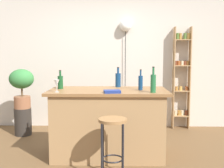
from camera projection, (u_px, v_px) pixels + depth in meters
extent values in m
plane|color=brown|center=(107.00, 164.00, 3.67)|extent=(12.00, 12.00, 0.00)
cube|color=beige|center=(111.00, 56.00, 5.45)|extent=(6.40, 0.10, 2.80)
cube|color=#A87F51|center=(108.00, 124.00, 3.91)|extent=(1.52, 0.74, 0.91)
cube|color=olive|center=(108.00, 91.00, 3.86)|extent=(1.65, 0.81, 0.04)
cylinder|color=black|center=(102.00, 153.00, 3.11)|extent=(0.02, 0.02, 0.67)
cylinder|color=black|center=(123.00, 153.00, 3.11)|extent=(0.02, 0.02, 0.67)
cylinder|color=black|center=(103.00, 146.00, 3.35)|extent=(0.02, 0.02, 0.67)
cylinder|color=black|center=(123.00, 146.00, 3.34)|extent=(0.02, 0.02, 0.67)
torus|color=black|center=(113.00, 159.00, 3.24)|extent=(0.26, 0.26, 0.02)
cylinder|color=#9E7042|center=(113.00, 120.00, 3.19)|extent=(0.33, 0.33, 0.03)
cube|color=#A87F51|center=(174.00, 78.00, 5.32)|extent=(0.02, 0.17, 1.95)
cube|color=#A87F51|center=(189.00, 78.00, 5.31)|extent=(0.02, 0.17, 1.95)
cube|color=#A87F51|center=(180.00, 116.00, 5.39)|extent=(0.29, 0.17, 0.02)
cylinder|color=beige|center=(175.00, 113.00, 5.39)|extent=(0.06, 0.06, 0.10)
cylinder|color=#AD7A38|center=(179.00, 113.00, 5.39)|extent=(0.06, 0.06, 0.10)
cylinder|color=beige|center=(182.00, 113.00, 5.40)|extent=(0.06, 0.06, 0.10)
cylinder|color=brown|center=(186.00, 113.00, 5.38)|extent=(0.06, 0.06, 0.10)
cube|color=#A87F51|center=(181.00, 91.00, 5.34)|extent=(0.29, 0.17, 0.02)
cylinder|color=#AD7A38|center=(177.00, 88.00, 5.33)|extent=(0.05, 0.05, 0.08)
cylinder|color=gold|center=(181.00, 88.00, 5.34)|extent=(0.05, 0.05, 0.08)
cylinder|color=#994C23|center=(187.00, 88.00, 5.32)|extent=(0.05, 0.05, 0.08)
cube|color=#A87F51|center=(182.00, 66.00, 5.28)|extent=(0.29, 0.17, 0.02)
cylinder|color=brown|center=(176.00, 63.00, 5.29)|extent=(0.06, 0.06, 0.08)
cylinder|color=#994C23|center=(179.00, 63.00, 5.27)|extent=(0.06, 0.06, 0.08)
cylinder|color=beige|center=(182.00, 63.00, 5.27)|extent=(0.06, 0.06, 0.08)
cylinder|color=brown|center=(185.00, 63.00, 5.27)|extent=(0.06, 0.06, 0.08)
cylinder|color=#AD7A38|center=(187.00, 63.00, 5.29)|extent=(0.06, 0.06, 0.08)
cube|color=#A87F51|center=(183.00, 40.00, 5.23)|extent=(0.29, 0.17, 0.02)
cylinder|color=#4C7033|center=(177.00, 36.00, 5.22)|extent=(0.06, 0.06, 0.12)
cylinder|color=#AD7A38|center=(180.00, 36.00, 5.23)|extent=(0.06, 0.06, 0.12)
cylinder|color=#4C7033|center=(185.00, 36.00, 5.22)|extent=(0.06, 0.06, 0.12)
cylinder|color=gold|center=(189.00, 36.00, 5.23)|extent=(0.06, 0.06, 0.12)
cylinder|color=#2D2823|center=(23.00, 121.00, 4.94)|extent=(0.30, 0.30, 0.48)
cylinder|color=#935B3D|center=(22.00, 102.00, 4.90)|extent=(0.28, 0.28, 0.21)
cylinder|color=brown|center=(22.00, 92.00, 4.88)|extent=(0.03, 0.03, 0.16)
ellipsoid|color=#387F3D|center=(21.00, 79.00, 4.85)|extent=(0.43, 0.39, 0.35)
cylinder|color=navy|center=(141.00, 83.00, 3.84)|extent=(0.06, 0.06, 0.20)
cylinder|color=navy|center=(141.00, 73.00, 3.82)|extent=(0.02, 0.02, 0.08)
cylinder|color=black|center=(141.00, 70.00, 3.82)|extent=(0.03, 0.03, 0.01)
cylinder|color=navy|center=(118.00, 80.00, 4.17)|extent=(0.08, 0.08, 0.21)
cylinder|color=navy|center=(118.00, 71.00, 4.16)|extent=(0.03, 0.03, 0.08)
cylinder|color=black|center=(118.00, 68.00, 4.15)|extent=(0.03, 0.03, 0.01)
cylinder|color=#194C23|center=(60.00, 82.00, 3.95)|extent=(0.08, 0.08, 0.19)
cylinder|color=#194C23|center=(60.00, 73.00, 3.94)|extent=(0.03, 0.03, 0.07)
cylinder|color=black|center=(60.00, 70.00, 3.93)|extent=(0.03, 0.03, 0.01)
cylinder|color=#236638|center=(153.00, 84.00, 3.58)|extent=(0.07, 0.07, 0.23)
cylinder|color=#236638|center=(153.00, 71.00, 3.56)|extent=(0.03, 0.03, 0.09)
cylinder|color=black|center=(153.00, 67.00, 3.55)|extent=(0.03, 0.03, 0.01)
cylinder|color=silver|center=(57.00, 92.00, 3.63)|extent=(0.06, 0.06, 0.00)
cylinder|color=silver|center=(57.00, 89.00, 3.63)|extent=(0.01, 0.01, 0.08)
cone|color=silver|center=(57.00, 83.00, 3.62)|extent=(0.07, 0.07, 0.08)
cylinder|color=silver|center=(62.00, 87.00, 4.19)|extent=(0.06, 0.06, 0.00)
cylinder|color=silver|center=(61.00, 84.00, 4.19)|extent=(0.01, 0.01, 0.08)
cone|color=silver|center=(61.00, 79.00, 4.18)|extent=(0.07, 0.07, 0.08)
cube|color=navy|center=(112.00, 91.00, 3.56)|extent=(0.23, 0.18, 0.03)
cylinder|color=black|center=(125.00, 77.00, 5.38)|extent=(0.01, 0.01, 1.99)
sphere|color=white|center=(125.00, 25.00, 5.26)|extent=(0.23, 0.23, 0.23)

